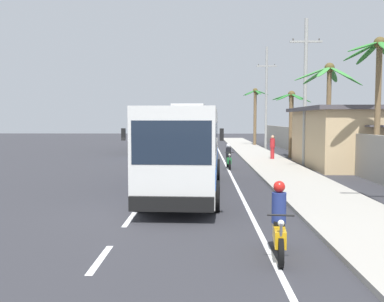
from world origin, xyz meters
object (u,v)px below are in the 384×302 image
motorcycle_beside_bus (229,158)px  pedestrian_near_kerb (272,146)px  coach_bus_far_lane (159,130)px  motorcycle_trailing (279,226)px  utility_pole_mid (305,90)px  palm_third (379,75)px  palm_nearest (291,112)px  coach_bus_foreground (187,145)px  palm_second (329,90)px  utility_pole_far (266,97)px  palm_fourth (255,108)px

motorcycle_beside_bus → pedestrian_near_kerb: bearing=56.3°
coach_bus_far_lane → motorcycle_trailing: bearing=-79.7°
motorcycle_trailing → utility_pole_mid: size_ratio=0.21×
pedestrian_near_kerb → palm_third: bearing=146.2°
coach_bus_far_lane → palm_nearest: bearing=-33.9°
coach_bus_foreground → palm_nearest: palm_nearest is taller
utility_pole_mid → motorcycle_trailing: bearing=-104.4°
palm_nearest → palm_third: palm_third is taller
motorcycle_beside_bus → utility_pole_mid: 6.83m
coach_bus_foreground → palm_second: bearing=41.0°
motorcycle_beside_bus → pedestrian_near_kerb: size_ratio=1.14×
motorcycle_beside_bus → utility_pole_far: bearing=74.9°
coach_bus_foreground → palm_nearest: 17.91m
motorcycle_trailing → palm_third: bearing=60.6°
pedestrian_near_kerb → coach_bus_foreground: bearing=105.5°
coach_bus_far_lane → motorcycle_trailing: size_ratio=6.41×
pedestrian_near_kerb → palm_nearest: (1.79, 2.36, 2.56)m
utility_pole_far → palm_fourth: utility_pole_far is taller
coach_bus_foreground → utility_pole_mid: 12.91m
palm_second → palm_fourth: bearing=92.9°
coach_bus_foreground → palm_second: size_ratio=1.93×
motorcycle_trailing → palm_nearest: size_ratio=0.37×
utility_pole_far → motorcycle_beside_bus: bearing=-105.1°
coach_bus_far_lane → palm_second: size_ratio=2.01×
utility_pole_far → palm_third: size_ratio=1.47×
coach_bus_far_lane → palm_fourth: 13.08m
palm_second → motorcycle_trailing: bearing=-109.1°
palm_second → pedestrian_near_kerb: bearing=106.3°
motorcycle_beside_bus → utility_pole_far: size_ratio=0.19×
pedestrian_near_kerb → utility_pole_far: bearing=-57.6°
pedestrian_near_kerb → utility_pole_far: (1.28, 12.51, 4.27)m
palm_nearest → palm_third: (1.63, -12.94, 1.57)m
pedestrian_near_kerb → palm_third: (3.42, -10.58, 4.13)m
motorcycle_beside_bus → coach_bus_foreground: bearing=-104.9°
motorcycle_beside_bus → utility_pole_mid: bearing=19.1°
motorcycle_trailing → palm_second: bearing=70.9°
palm_nearest → palm_second: bearing=-88.5°
pedestrian_near_kerb → palm_second: size_ratio=0.28×
coach_bus_foreground → motorcycle_trailing: coach_bus_foreground is taller
coach_bus_far_lane → palm_third: 24.27m
coach_bus_foreground → utility_pole_far: (7.06, 26.28, 3.38)m
utility_pole_mid → utility_pole_far: utility_pole_far is taller
motorcycle_beside_bus → palm_fourth: (4.31, 23.09, 3.73)m
utility_pole_far → palm_fourth: (-0.49, 5.29, -0.95)m
coach_bus_foreground → palm_third: bearing=19.1°
pedestrian_near_kerb → palm_third: 11.86m
palm_nearest → motorcycle_beside_bus: bearing=-124.8°
coach_bus_far_lane → pedestrian_near_kerb: bearing=-46.6°
utility_pole_mid → utility_pole_far: bearing=90.8°
utility_pole_mid → palm_third: utility_pole_mid is taller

